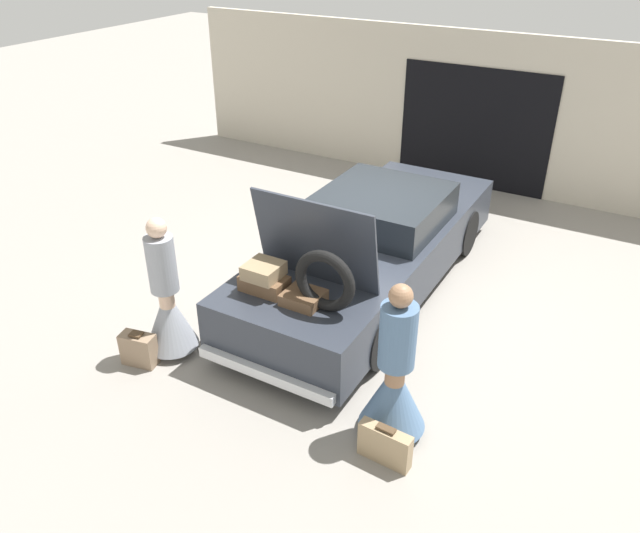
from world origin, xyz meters
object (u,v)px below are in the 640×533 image
(car, at_px, (372,247))
(suitcase_beside_left_person, at_px, (139,349))
(person_right, at_px, (394,383))
(suitcase_beside_right_person, at_px, (385,445))
(person_left, at_px, (168,306))

(car, relative_size, suitcase_beside_left_person, 12.10)
(person_right, distance_m, suitcase_beside_left_person, 3.02)
(car, xyz_separation_m, person_right, (1.40, -2.40, -0.00))
(car, relative_size, person_right, 3.04)
(suitcase_beside_left_person, bearing_deg, car, 61.48)
(person_right, xyz_separation_m, suitcase_beside_right_person, (0.11, -0.41, -0.41))
(suitcase_beside_left_person, bearing_deg, person_right, 8.87)
(person_left, bearing_deg, car, 158.39)
(person_left, distance_m, suitcase_beside_left_person, 0.59)
(car, bearing_deg, person_right, -59.82)
(suitcase_beside_right_person, bearing_deg, car, 118.20)
(person_right, bearing_deg, suitcase_beside_right_person, -162.38)
(suitcase_beside_left_person, height_order, suitcase_beside_right_person, suitcase_beside_left_person)
(car, bearing_deg, person_left, -119.41)
(person_right, bearing_deg, car, 32.78)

